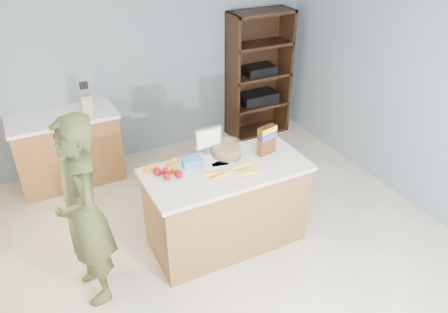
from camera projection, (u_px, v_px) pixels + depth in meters
name	position (u px, v px, depth m)	size (l,w,h in m)	color
floor	(240.00, 258.00, 4.35)	(4.50, 5.00, 0.02)	beige
walls	(244.00, 107.00, 3.51)	(4.52, 5.02, 2.51)	gray
counter_peninsula	(226.00, 209.00, 4.37)	(1.56, 0.76, 0.90)	brown
back_cabinet	(68.00, 149.00, 5.34)	(1.24, 0.62, 0.90)	brown
shelving_unit	(257.00, 76.00, 6.31)	(0.90, 0.40, 1.80)	black
person	(83.00, 214.00, 3.57)	(0.64, 0.42, 1.75)	#3E4520
knife_block	(87.00, 104.00, 5.11)	(0.12, 0.10, 0.31)	tan
envelopes	(220.00, 164.00, 4.18)	(0.31, 0.17, 0.00)	white
bananas	(232.00, 172.00, 4.01)	(0.54, 0.21, 0.05)	yellow
apples	(167.00, 173.00, 3.97)	(0.23, 0.20, 0.07)	maroon
oranges	(165.00, 168.00, 4.07)	(0.36, 0.24, 0.06)	orange
blue_carton	(192.00, 162.00, 4.14)	(0.18, 0.12, 0.08)	blue
salad_bowl	(227.00, 150.00, 4.30)	(0.30, 0.30, 0.13)	#267219
tv	(208.00, 139.00, 4.28)	(0.28, 0.12, 0.28)	silver
cereal_box	(267.00, 138.00, 4.27)	(0.21, 0.12, 0.30)	#592B14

